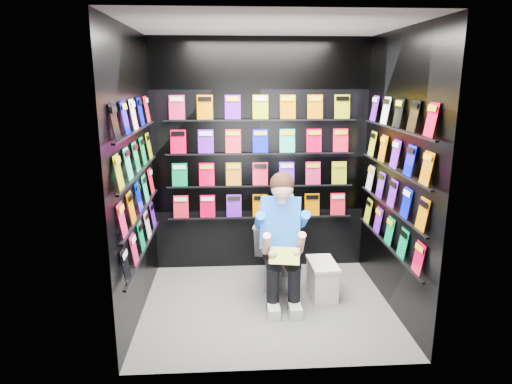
{
  "coord_description": "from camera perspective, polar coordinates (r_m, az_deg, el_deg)",
  "views": [
    {
      "loc": [
        -0.36,
        -4.04,
        2.17
      ],
      "look_at": [
        -0.1,
        0.15,
        1.11
      ],
      "focal_mm": 32.0,
      "sensor_mm": 36.0,
      "label": 1
    }
  ],
  "objects": [
    {
      "name": "ceiling",
      "position": [
        4.08,
        1.62,
        20.17
      ],
      "size": [
        2.4,
        2.4,
        0.0
      ],
      "primitive_type": "plane",
      "color": "white",
      "rests_on": "floor"
    },
    {
      "name": "wall_front",
      "position": [
        3.18,
        3.06,
        -1.76
      ],
      "size": [
        2.4,
        0.04,
        2.6
      ],
      "primitive_type": "cube",
      "color": "black",
      "rests_on": "floor"
    },
    {
      "name": "wall_left",
      "position": [
        4.21,
        -14.99,
        1.72
      ],
      "size": [
        0.04,
        2.0,
        2.6
      ],
      "primitive_type": "cube",
      "color": "black",
      "rests_on": "floor"
    },
    {
      "name": "wall_back",
      "position": [
        5.12,
        0.52,
        4.33
      ],
      "size": [
        2.4,
        0.04,
        2.6
      ],
      "primitive_type": "cube",
      "color": "black",
      "rests_on": "floor"
    },
    {
      "name": "floor",
      "position": [
        4.6,
        1.39,
        -14.06
      ],
      "size": [
        2.4,
        2.4,
        0.0
      ],
      "primitive_type": "plane",
      "color": "slate",
      "rests_on": "ground"
    },
    {
      "name": "comics_right",
      "position": [
        4.4,
        16.86,
        2.17
      ],
      "size": [
        0.06,
        1.7,
        1.37
      ],
      "primitive_type": null,
      "color": "#DC0034",
      "rests_on": "wall_right"
    },
    {
      "name": "held_comic",
      "position": [
        4.23,
        3.6,
        -7.96
      ],
      "size": [
        0.3,
        0.21,
        0.12
      ],
      "primitive_type": "cube",
      "rotation": [
        -0.96,
        0.0,
        -0.19
      ],
      "color": "green",
      "rests_on": "reader"
    },
    {
      "name": "comics_back",
      "position": [
        5.09,
        0.54,
        4.33
      ],
      "size": [
        2.1,
        0.06,
        1.37
      ],
      "primitive_type": null,
      "color": "#DC0034",
      "rests_on": "wall_back"
    },
    {
      "name": "toilet",
      "position": [
        4.99,
        2.53,
        -7.09
      ],
      "size": [
        0.55,
        0.81,
        0.73
      ],
      "primitive_type": "imported",
      "rotation": [
        0.0,
        0.0,
        2.96
      ],
      "color": "white",
      "rests_on": "floor"
    },
    {
      "name": "reader",
      "position": [
        4.49,
        3.09,
        -4.01
      ],
      "size": [
        0.66,
        0.85,
        1.41
      ],
      "primitive_type": null,
      "rotation": [
        0.0,
        0.0,
        -0.19
      ],
      "color": "blue",
      "rests_on": "toilet"
    },
    {
      "name": "comics_left",
      "position": [
        4.21,
        -14.59,
        1.8
      ],
      "size": [
        0.06,
        1.7,
        1.37
      ],
      "primitive_type": null,
      "color": "#DC0034",
      "rests_on": "wall_left"
    },
    {
      "name": "wall_right",
      "position": [
        4.41,
        17.22,
        2.11
      ],
      "size": [
        0.04,
        2.0,
        2.6
      ],
      "primitive_type": "cube",
      "color": "black",
      "rests_on": "floor"
    },
    {
      "name": "longbox",
      "position": [
        4.78,
        8.27,
        -10.85
      ],
      "size": [
        0.25,
        0.44,
        0.33
      ],
      "primitive_type": "cube",
      "rotation": [
        0.0,
        0.0,
        0.03
      ],
      "color": "silver",
      "rests_on": "floor"
    },
    {
      "name": "longbox_lid",
      "position": [
        4.71,
        8.34,
        -8.87
      ],
      "size": [
        0.27,
        0.46,
        0.03
      ],
      "primitive_type": "cube",
      "rotation": [
        0.0,
        0.0,
        0.03
      ],
      "color": "silver",
      "rests_on": "longbox"
    }
  ]
}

